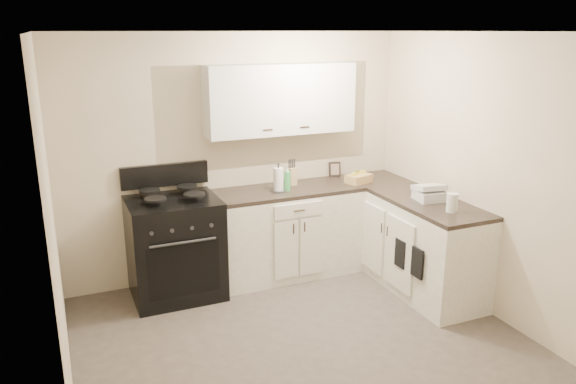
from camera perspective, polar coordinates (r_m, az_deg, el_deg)
name	(u,v)px	position (r m, az deg, el deg)	size (l,w,h in m)	color
floor	(311,352)	(4.73, 2.36, -15.94)	(3.60, 3.60, 0.00)	#473F38
ceiling	(315,32)	(4.01, 2.78, 15.96)	(3.60, 3.60, 0.00)	white
wall_back	(237,157)	(5.82, -5.19, 3.56)	(3.60, 3.60, 0.00)	beige
wall_right	(499,181)	(5.22, 20.66, 1.09)	(3.60, 3.60, 0.00)	beige
wall_left	(54,239)	(3.82, -22.66, -4.46)	(3.60, 3.60, 0.00)	beige
wall_front	(481,312)	(2.81, 19.02, -11.45)	(3.60, 3.60, 0.00)	beige
base_cabinets_back	(286,233)	(5.92, -0.16, -4.23)	(1.55, 0.60, 0.90)	white
base_cabinets_right	(408,239)	(5.89, 12.08, -4.72)	(0.60, 1.90, 0.90)	white
countertop_back	(286,191)	(5.77, -0.16, 0.14)	(1.55, 0.60, 0.04)	black
countertop_right	(411,195)	(5.74, 12.36, -0.33)	(0.60, 1.90, 0.04)	black
upper_cabinets	(281,99)	(5.73, -0.76, 9.41)	(1.55, 0.30, 0.70)	silver
stove	(175,250)	(5.57, -11.40, -5.82)	(0.85, 0.73, 1.03)	black
knife_block	(292,176)	(5.88, 0.39, 1.59)	(0.09, 0.08, 0.19)	tan
paper_towel	(278,180)	(5.65, -0.97, 1.27)	(0.10, 0.10, 0.24)	white
soap_bottle	(287,181)	(5.68, -0.07, 1.10)	(0.07, 0.07, 0.20)	green
picture_frame	(335,169)	(6.26, 4.76, 2.33)	(0.13, 0.02, 0.16)	black
wicker_basket	(359,179)	(6.04, 7.19, 1.37)	(0.27, 0.18, 0.09)	tan
countertop_grill	(430,195)	(5.54, 14.21, -0.33)	(0.26, 0.25, 0.10)	silver
glass_jar	(452,203)	(5.23, 16.34, -1.05)	(0.10, 0.10, 0.17)	silver
oven_mitt_near	(417,263)	(5.25, 13.00, -7.04)	(0.02, 0.16, 0.28)	black
oven_mitt_far	(400,254)	(5.45, 11.34, -6.16)	(0.02, 0.16, 0.27)	black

